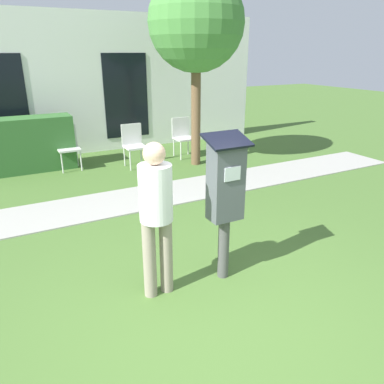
{
  "coord_description": "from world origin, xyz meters",
  "views": [
    {
      "loc": [
        -1.57,
        -2.36,
        2.34
      ],
      "look_at": [
        0.02,
        0.66,
        1.05
      ],
      "focal_mm": 35.0,
      "sensor_mm": 36.0,
      "label": 1
    }
  ],
  "objects_px": {
    "parking_meter": "(225,190)",
    "outdoor_chair_middle": "(134,142)",
    "outdoor_chair_right": "(183,134)",
    "outdoor_chair_left": "(67,144)",
    "person_standing": "(156,209)"
  },
  "relations": [
    {
      "from": "parking_meter",
      "to": "outdoor_chair_middle",
      "type": "distance_m",
      "value": 4.57
    },
    {
      "from": "parking_meter",
      "to": "outdoor_chair_middle",
      "type": "bearing_deg",
      "value": 82.58
    },
    {
      "from": "outdoor_chair_middle",
      "to": "parking_meter",
      "type": "bearing_deg",
      "value": -114.88
    },
    {
      "from": "outdoor_chair_right",
      "to": "person_standing",
      "type": "bearing_deg",
      "value": -96.46
    },
    {
      "from": "person_standing",
      "to": "outdoor_chair_middle",
      "type": "height_order",
      "value": "person_standing"
    },
    {
      "from": "outdoor_chair_right",
      "to": "outdoor_chair_left",
      "type": "bearing_deg",
      "value": -162.46
    },
    {
      "from": "parking_meter",
      "to": "outdoor_chair_right",
      "type": "distance_m",
      "value": 5.12
    },
    {
      "from": "outdoor_chair_right",
      "to": "outdoor_chair_middle",
      "type": "bearing_deg",
      "value": -147.03
    },
    {
      "from": "parking_meter",
      "to": "outdoor_chair_middle",
      "type": "xyz_separation_m",
      "value": [
        0.59,
        4.5,
        -0.49
      ]
    },
    {
      "from": "outdoor_chair_middle",
      "to": "person_standing",
      "type": "bearing_deg",
      "value": -124.07
    },
    {
      "from": "parking_meter",
      "to": "outdoor_chair_left",
      "type": "height_order",
      "value": "parking_meter"
    },
    {
      "from": "person_standing",
      "to": "outdoor_chair_right",
      "type": "distance_m",
      "value": 5.38
    },
    {
      "from": "outdoor_chair_left",
      "to": "outdoor_chair_right",
      "type": "xyz_separation_m",
      "value": [
        2.57,
        -0.23,
        0.0
      ]
    },
    {
      "from": "outdoor_chair_middle",
      "to": "outdoor_chair_left",
      "type": "bearing_deg",
      "value": 142.66
    },
    {
      "from": "parking_meter",
      "to": "outdoor_chair_left",
      "type": "relative_size",
      "value": 1.77
    }
  ]
}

